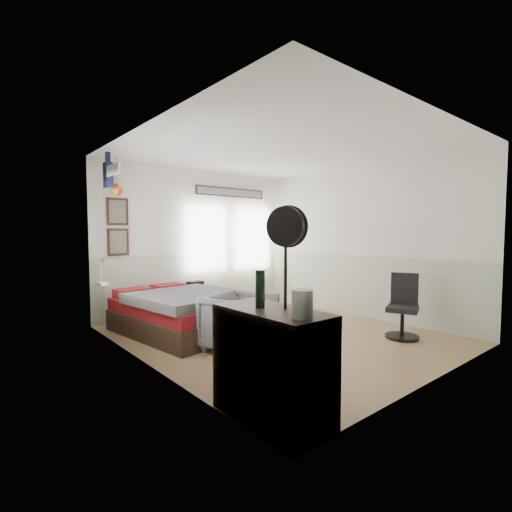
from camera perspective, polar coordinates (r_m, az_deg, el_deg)
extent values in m
cube|color=olive|center=(5.61, 3.48, -12.03)|extent=(4.00, 4.50, 0.01)
cube|color=silver|center=(7.21, -8.83, 2.34)|extent=(4.00, 0.02, 2.70)
cube|color=silver|center=(4.07, 25.81, 1.04)|extent=(4.00, 0.02, 2.70)
cube|color=silver|center=(4.29, -16.35, 1.37)|extent=(0.02, 4.50, 2.70)
cube|color=silver|center=(6.92, 15.69, 2.20)|extent=(0.02, 4.50, 2.70)
cube|color=white|center=(5.53, 3.59, 16.08)|extent=(4.00, 4.50, 0.02)
cube|color=#B5BCA7|center=(7.26, -8.73, -3.98)|extent=(4.00, 0.01, 1.10)
cube|color=#B5BCA7|center=(4.39, -16.07, -9.11)|extent=(0.01, 4.50, 1.10)
cube|color=#B5BCA7|center=(6.98, 15.54, -4.38)|extent=(0.01, 4.50, 1.10)
cube|color=silver|center=(4.81, -18.54, 2.76)|extent=(0.03, 2.20, 1.35)
cube|color=silver|center=(7.25, -7.65, 2.75)|extent=(0.95, 0.03, 1.30)
cube|color=silver|center=(7.92, -0.57, 2.86)|extent=(0.95, 0.03, 1.30)
cube|color=#331F14|center=(6.51, -20.46, 2.02)|extent=(0.35, 0.03, 0.45)
cube|color=#331F14|center=(6.52, -20.55, 6.41)|extent=(0.35, 0.03, 0.45)
cube|color=#7F7259|center=(6.50, -20.41, 2.02)|extent=(0.27, 0.01, 0.37)
cube|color=#7F7259|center=(6.50, -20.51, 6.42)|extent=(0.27, 0.01, 0.37)
cube|color=#331F14|center=(7.63, -3.85, 9.74)|extent=(1.65, 0.03, 0.18)
cube|color=gray|center=(7.62, -3.79, 9.75)|extent=(1.58, 0.01, 0.13)
cube|color=white|center=(5.43, -21.13, 12.31)|extent=(0.02, 0.48, 0.14)
sphere|color=red|center=(6.26, -20.69, 9.56)|extent=(0.20, 0.20, 0.20)
cube|color=black|center=(5.78, -11.60, -9.95)|extent=(1.61, 2.12, 0.31)
cube|color=maroon|center=(5.73, -11.63, -7.57)|extent=(1.57, 2.08, 0.18)
cube|color=#4F4D4C|center=(5.51, -10.59, -6.34)|extent=(1.60, 1.58, 0.14)
cube|color=maroon|center=(6.27, -17.66, -5.24)|extent=(0.58, 0.40, 0.14)
cube|color=maroon|center=(6.54, -12.38, -4.80)|extent=(0.58, 0.40, 0.14)
cube|color=black|center=(3.10, 2.48, -16.34)|extent=(0.48, 1.00, 0.90)
imported|color=slate|center=(4.82, -2.56, -10.09)|extent=(1.01, 1.03, 0.73)
cube|color=black|center=(6.94, -9.32, -7.05)|extent=(0.50, 0.42, 0.45)
cylinder|color=black|center=(5.79, 21.52, -11.48)|extent=(0.46, 0.46, 0.04)
cylinder|color=black|center=(5.74, 21.57, -9.56)|extent=(0.05, 0.05, 0.35)
cube|color=#2C2C30|center=(5.70, 21.62, -7.56)|extent=(0.53, 0.53, 0.07)
cube|color=#2C2C30|center=(5.83, 21.88, -4.67)|extent=(0.19, 0.37, 0.46)
cylinder|color=silver|center=(2.67, 7.13, -7.33)|extent=(0.15, 0.15, 0.20)
cube|color=silver|center=(2.73, 8.46, -6.86)|extent=(0.02, 0.02, 0.12)
cylinder|color=black|center=(3.00, 0.64, -5.05)|extent=(0.08, 0.08, 0.31)
cylinder|color=black|center=(2.94, 4.56, -2.06)|extent=(0.03, 0.03, 0.63)
cylinder|color=black|center=(2.92, 4.59, 4.56)|extent=(0.16, 0.32, 0.32)
cylinder|color=black|center=(2.95, 5.18, 4.54)|extent=(0.13, 0.33, 0.34)
cube|color=black|center=(6.89, -9.35, -4.54)|extent=(0.29, 0.20, 0.16)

